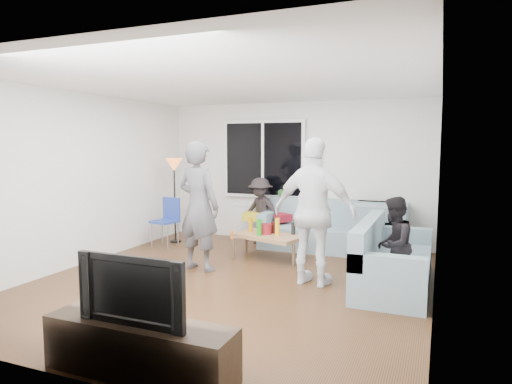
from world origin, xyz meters
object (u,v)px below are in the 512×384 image
at_px(side_chair, 165,222).
at_px(spectator_back, 260,211).
at_px(floor_lamp, 175,201).
at_px(spectator_right, 393,245).
at_px(sofa_right_section, 395,254).
at_px(television, 138,288).
at_px(player_right, 315,212).
at_px(coffee_table, 268,247).
at_px(player_left, 199,206).
at_px(sofa_back_section, 327,226).
at_px(tv_console, 140,348).

distance_m(side_chair, spectator_back, 1.74).
xyz_separation_m(side_chair, spectator_back, (1.54, 0.80, 0.18)).
height_order(floor_lamp, spectator_right, floor_lamp).
relative_size(sofa_right_section, television, 2.10).
distance_m(player_right, spectator_right, 1.05).
distance_m(coffee_table, spectator_right, 2.24).
bearing_deg(spectator_right, player_right, -73.50).
relative_size(player_left, player_right, 0.98).
distance_m(floor_lamp, television, 4.98).
height_order(sofa_back_section, tv_console, sofa_back_section).
bearing_deg(coffee_table, sofa_back_section, 53.04).
height_order(side_chair, tv_console, side_chair).
bearing_deg(player_left, television, 120.60).
bearing_deg(television, spectator_back, 100.51).
height_order(coffee_table, spectator_back, spectator_back).
relative_size(player_left, television, 1.97).
height_order(spectator_right, television, spectator_right).
bearing_deg(spectator_right, spectator_back, -115.74).
bearing_deg(coffee_table, player_left, -127.30).
height_order(coffee_table, side_chair, side_chair).
xyz_separation_m(spectator_right, spectator_back, (-2.53, 1.92, 0.02)).
bearing_deg(spectator_right, sofa_back_section, -134.60).
height_order(spectator_back, television, spectator_back).
relative_size(coffee_table, floor_lamp, 0.71).
bearing_deg(side_chair, sofa_right_section, -1.21).
bearing_deg(spectator_back, side_chair, -135.57).
height_order(spectator_right, tv_console, spectator_right).
height_order(sofa_back_section, television, television).
bearing_deg(spectator_back, sofa_back_section, 15.51).
relative_size(player_left, spectator_back, 1.54).
distance_m(sofa_right_section, coffee_table, 2.13).
xyz_separation_m(floor_lamp, player_right, (3.09, -1.55, 0.18)).
bearing_deg(sofa_back_section, spectator_right, -55.98).
xyz_separation_m(floor_lamp, tv_console, (2.43, -4.34, -0.56)).
relative_size(side_chair, floor_lamp, 0.55).
xyz_separation_m(sofa_right_section, player_right, (-0.98, -0.31, 0.53)).
bearing_deg(spectator_back, player_right, -35.35).
xyz_separation_m(player_left, spectator_back, (0.19, 1.94, -0.33)).
relative_size(sofa_back_section, television, 2.42).
xyz_separation_m(side_chair, player_right, (3.09, -1.20, 0.53)).
bearing_deg(player_left, sofa_back_section, -117.21).
height_order(player_left, player_right, player_right).
distance_m(coffee_table, player_right, 1.62).
bearing_deg(player_right, sofa_back_section, -73.93).
relative_size(coffee_table, player_left, 0.59).
bearing_deg(spectator_right, side_chair, -93.92).
height_order(sofa_right_section, tv_console, sofa_right_section).
bearing_deg(tv_console, side_chair, 121.28).
relative_size(side_chair, tv_console, 0.54).
height_order(sofa_back_section, sofa_right_section, same).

